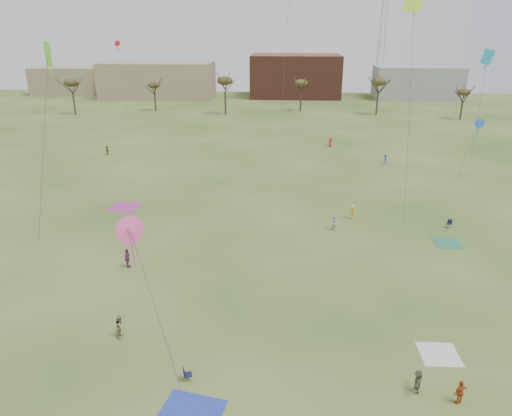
# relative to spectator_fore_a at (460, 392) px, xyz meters

# --- Properties ---
(ground) EXTENTS (260.00, 260.00, 0.00)m
(ground) POSITION_rel_spectator_fore_a_xyz_m (-12.69, 4.28, -0.79)
(ground) COLOR #365219
(ground) RESTS_ON ground
(spectator_fore_a) EXTENTS (1.00, 0.77, 1.57)m
(spectator_fore_a) POSITION_rel_spectator_fore_a_xyz_m (0.00, 0.00, 0.00)
(spectator_fore_a) COLOR #B7501F
(spectator_fore_a) RESTS_ON ground
(spectator_fore_b) EXTENTS (0.65, 0.83, 1.67)m
(spectator_fore_b) POSITION_rel_spectator_fore_a_xyz_m (-21.41, 5.01, 0.05)
(spectator_fore_b) COLOR #8B7458
(spectator_fore_b) RESTS_ON ground
(spectator_fore_c) EXTENTS (0.79, 1.47, 1.51)m
(spectator_fore_c) POSITION_rel_spectator_fore_a_xyz_m (-2.18, 0.81, -0.03)
(spectator_fore_c) COLOR #655E48
(spectator_fore_c) RESTS_ON ground
(flyer_mid_b) EXTENTS (1.05, 1.23, 1.65)m
(flyer_mid_b) POSITION_rel_spectator_fore_a_xyz_m (-2.65, 27.89, 0.04)
(flyer_mid_b) COLOR gold
(flyer_mid_b) RESTS_ON ground
(spectator_mid_d) EXTENTS (0.46, 1.08, 1.84)m
(spectator_mid_d) POSITION_rel_spectator_fore_a_xyz_m (-24.10, 15.05, 0.13)
(spectator_mid_d) COLOR #893970
(spectator_mid_d) RESTS_ON ground
(spectator_mid_e) EXTENTS (0.95, 0.97, 1.58)m
(spectator_mid_e) POSITION_rel_spectator_fore_a_xyz_m (-4.98, 24.53, 0.00)
(spectator_mid_e) COLOR silver
(spectator_mid_e) RESTS_ON ground
(flyer_far_a) EXTENTS (1.03, 1.41, 1.47)m
(flyer_far_a) POSITION_rel_spectator_fore_a_xyz_m (-39.85, 53.91, -0.05)
(flyer_far_a) COLOR #2B7025
(flyer_far_a) RESTS_ON ground
(flyer_far_b) EXTENTS (0.89, 0.89, 1.56)m
(flyer_far_b) POSITION_rel_spectator_fore_a_xyz_m (-2.28, 61.79, -0.01)
(flyer_far_b) COLOR red
(flyer_far_b) RESTS_ON ground
(flyer_far_c) EXTENTS (0.62, 1.02, 1.55)m
(flyer_far_c) POSITION_rel_spectator_fore_a_xyz_m (5.24, 50.71, -0.01)
(flyer_far_c) COLOR #233FA0
(flyer_far_c) RESTS_ON ground
(blanket_blue) EXTENTS (4.13, 4.13, 0.03)m
(blanket_blue) POSITION_rel_spectator_fore_a_xyz_m (-15.31, -1.96, -0.78)
(blanket_blue) COLOR #2A41B9
(blanket_blue) RESTS_ON ground
(blanket_cream) EXTENTS (2.55, 2.55, 0.03)m
(blanket_cream) POSITION_rel_spectator_fore_a_xyz_m (0.18, 4.37, -0.78)
(blanket_cream) COLOR white
(blanket_cream) RESTS_ON ground
(blanket_plum) EXTENTS (3.68, 3.68, 0.03)m
(blanket_plum) POSITION_rel_spectator_fore_a_xyz_m (-29.22, 29.78, -0.78)
(blanket_plum) COLOR #B13695
(blanket_plum) RESTS_ON ground
(blanket_olive) EXTENTS (2.67, 2.67, 0.03)m
(blanket_olive) POSITION_rel_spectator_fore_a_xyz_m (6.08, 22.02, -0.78)
(blanket_olive) COLOR #2E7F5A
(blanket_olive) RESTS_ON ground
(camp_chair_center) EXTENTS (0.65, 0.62, 0.87)m
(camp_chair_center) POSITION_rel_spectator_fore_a_xyz_m (-15.93, 0.93, -0.53)
(camp_chair_center) COLOR #141837
(camp_chair_center) RESTS_ON ground
(camp_chair_right) EXTENTS (0.73, 0.74, 0.87)m
(camp_chair_right) POSITION_rel_spectator_fore_a_xyz_m (7.38, 25.97, -0.53)
(camp_chair_right) COLOR #16163C
(camp_chair_right) RESTS_ON ground
(kites_aloft) EXTENTS (59.43, 71.66, 27.87)m
(kites_aloft) POSITION_rel_spectator_fore_a_xyz_m (-12.25, 42.09, 19.00)
(kites_aloft) COLOR blue
(kites_aloft) RESTS_ON ground
(tree_line) EXTENTS (117.44, 49.32, 8.91)m
(tree_line) POSITION_rel_spectator_fore_a_xyz_m (-15.53, 83.40, 6.30)
(tree_line) COLOR #3A2B1E
(tree_line) RESTS_ON ground
(building_tan) EXTENTS (32.00, 14.00, 10.00)m
(building_tan) POSITION_rel_spectator_fore_a_xyz_m (-47.69, 119.28, 4.21)
(building_tan) COLOR #937F60
(building_tan) RESTS_ON ground
(building_brick) EXTENTS (26.00, 16.00, 12.00)m
(building_brick) POSITION_rel_spectator_fore_a_xyz_m (-7.69, 124.28, 5.21)
(building_brick) COLOR brown
(building_brick) RESTS_ON ground
(building_grey) EXTENTS (24.00, 12.00, 9.00)m
(building_grey) POSITION_rel_spectator_fore_a_xyz_m (27.31, 122.28, 3.71)
(building_grey) COLOR gray
(building_grey) RESTS_ON ground
(building_tan_west) EXTENTS (20.00, 12.00, 8.00)m
(building_tan_west) POSITION_rel_spectator_fore_a_xyz_m (-77.69, 126.28, 3.21)
(building_tan_west) COLOR #937F60
(building_tan_west) RESTS_ON ground
(radio_tower) EXTENTS (1.51, 1.72, 41.00)m
(radio_tower) POSITION_rel_spectator_fore_a_xyz_m (17.31, 129.28, 18.42)
(radio_tower) COLOR #9EA3A8
(radio_tower) RESTS_ON ground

